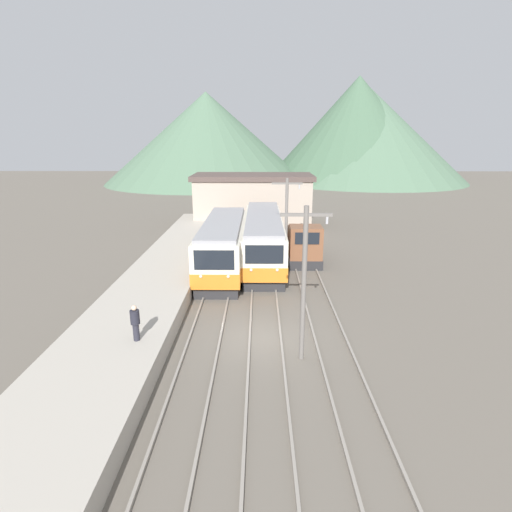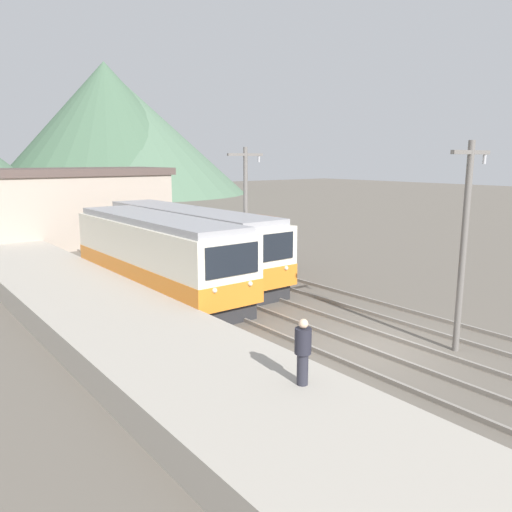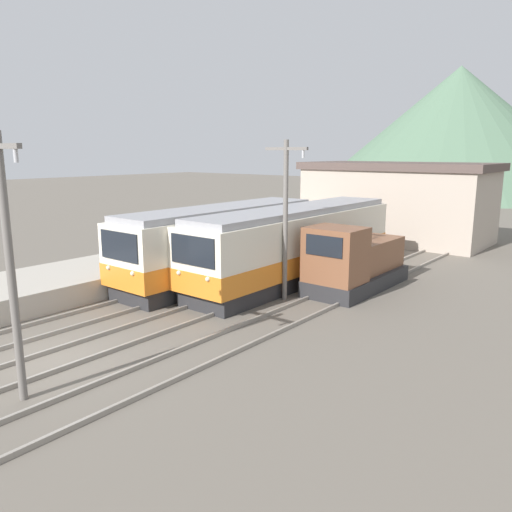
# 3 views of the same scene
# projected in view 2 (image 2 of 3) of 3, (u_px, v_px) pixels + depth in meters

# --- Properties ---
(ground_plane) EXTENTS (200.00, 200.00, 0.00)m
(ground_plane) POSITION_uv_depth(u_px,v_px,m) (377.00, 346.00, 16.13)
(ground_plane) COLOR #665E54
(platform_left) EXTENTS (4.50, 54.00, 0.93)m
(platform_left) POSITION_uv_depth(u_px,v_px,m) (215.00, 386.00, 12.26)
(platform_left) COLOR #ADA599
(platform_left) RESTS_ON ground
(track_left) EXTENTS (1.54, 60.00, 0.14)m
(track_left) POSITION_uv_depth(u_px,v_px,m) (320.00, 365.00, 14.54)
(track_left) COLOR gray
(track_left) RESTS_ON ground
(track_center) EXTENTS (1.54, 60.00, 0.14)m
(track_center) POSITION_uv_depth(u_px,v_px,m) (381.00, 343.00, 16.23)
(track_center) COLOR gray
(track_center) RESTS_ON ground
(track_right) EXTENTS (1.54, 60.00, 0.14)m
(track_right) POSITION_uv_depth(u_px,v_px,m) (433.00, 325.00, 18.04)
(track_right) COLOR gray
(track_right) RESTS_ON ground
(commuter_train_left) EXTENTS (2.84, 11.73, 3.52)m
(commuter_train_left) POSITION_uv_depth(u_px,v_px,m) (157.00, 258.00, 22.11)
(commuter_train_left) COLOR #28282B
(commuter_train_left) RESTS_ON ground
(commuter_train_center) EXTENTS (2.84, 13.64, 3.50)m
(commuter_train_center) POSITION_uv_depth(u_px,v_px,m) (187.00, 245.00, 25.47)
(commuter_train_center) COLOR #28282B
(commuter_train_center) RESTS_ON ground
(shunting_locomotive) EXTENTS (2.40, 5.87, 3.00)m
(shunting_locomotive) POSITION_uv_depth(u_px,v_px,m) (233.00, 247.00, 27.50)
(shunting_locomotive) COLOR #28282B
(shunting_locomotive) RESTS_ON ground
(catenary_mast_near) EXTENTS (2.00, 0.20, 6.51)m
(catenary_mast_near) POSITION_uv_depth(u_px,v_px,m) (464.00, 239.00, 15.13)
(catenary_mast_near) COLOR slate
(catenary_mast_near) RESTS_ON ground
(catenary_mast_mid) EXTENTS (2.00, 0.20, 6.51)m
(catenary_mast_mid) POSITION_uv_depth(u_px,v_px,m) (246.00, 210.00, 23.69)
(catenary_mast_mid) COLOR slate
(catenary_mast_mid) RESTS_ON ground
(person_on_platform) EXTENTS (0.38, 0.38, 1.55)m
(person_on_platform) POSITION_uv_depth(u_px,v_px,m) (303.00, 349.00, 11.18)
(person_on_platform) COLOR #282833
(person_on_platform) RESTS_ON platform_left
(station_building) EXTENTS (12.60, 6.30, 5.33)m
(station_building) POSITION_uv_depth(u_px,v_px,m) (76.00, 206.00, 35.24)
(station_building) COLOR #AD9E8E
(station_building) RESTS_ON ground
(mountain_backdrop) EXTENTS (76.53, 45.71, 21.62)m
(mountain_backdrop) POSITION_uv_depth(u_px,v_px,m) (50.00, 133.00, 76.82)
(mountain_backdrop) COLOR #517056
(mountain_backdrop) RESTS_ON ground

